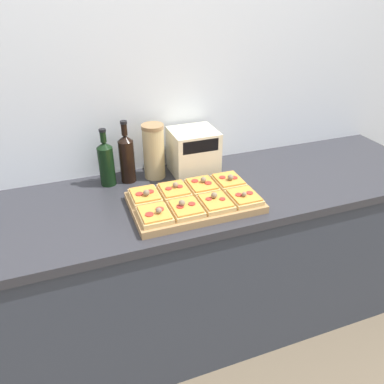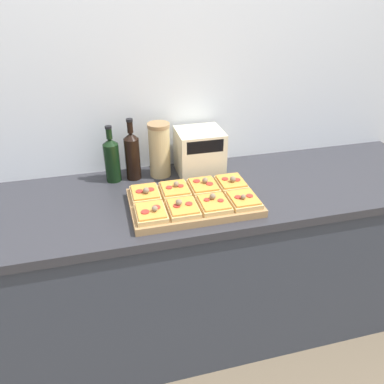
% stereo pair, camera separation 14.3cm
% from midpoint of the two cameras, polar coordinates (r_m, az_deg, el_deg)
% --- Properties ---
extents(ground_plane, '(12.00, 12.00, 0.00)m').
position_cam_midpoint_polar(ground_plane, '(2.12, 3.32, -26.21)').
color(ground_plane, brown).
extents(wall_back, '(6.00, 0.06, 2.50)m').
position_cam_midpoint_polar(wall_back, '(1.91, -1.80, 14.30)').
color(wall_back, silver).
rests_on(wall_back, ground_plane).
extents(kitchen_counter, '(2.63, 0.67, 0.89)m').
position_cam_midpoint_polar(kitchen_counter, '(1.99, 0.90, -11.47)').
color(kitchen_counter, '#333842').
rests_on(kitchen_counter, ground_plane).
extents(cutting_board, '(0.55, 0.33, 0.03)m').
position_cam_midpoint_polar(cutting_board, '(1.63, 2.78, -1.68)').
color(cutting_board, '#A37A4C').
rests_on(cutting_board, kitchen_counter).
extents(pizza_slice_back_left, '(0.12, 0.15, 0.06)m').
position_cam_midpoint_polar(pizza_slice_back_left, '(1.64, -4.67, -0.28)').
color(pizza_slice_back_left, tan).
rests_on(pizza_slice_back_left, cutting_board).
extents(pizza_slice_back_midleft, '(0.12, 0.15, 0.05)m').
position_cam_midpoint_polar(pizza_slice_back_midleft, '(1.66, -0.17, 0.30)').
color(pizza_slice_back_midleft, tan).
rests_on(pizza_slice_back_midleft, cutting_board).
extents(pizza_slice_back_midright, '(0.12, 0.15, 0.05)m').
position_cam_midpoint_polar(pizza_slice_back_midright, '(1.70, 4.18, 0.86)').
color(pizza_slice_back_midright, tan).
rests_on(pizza_slice_back_midright, cutting_board).
extents(pizza_slice_back_right, '(0.12, 0.15, 0.06)m').
position_cam_midpoint_polar(pizza_slice_back_right, '(1.74, 8.35, 1.37)').
color(pizza_slice_back_right, tan).
rests_on(pizza_slice_back_right, cutting_board).
extents(pizza_slice_front_left, '(0.12, 0.15, 0.05)m').
position_cam_midpoint_polar(pizza_slice_front_left, '(1.51, -3.58, -3.19)').
color(pizza_slice_front_left, tan).
rests_on(pizza_slice_front_left, cutting_board).
extents(pizza_slice_front_midleft, '(0.12, 0.15, 0.05)m').
position_cam_midpoint_polar(pizza_slice_front_midleft, '(1.53, 1.25, -2.51)').
color(pizza_slice_front_midleft, tan).
rests_on(pizza_slice_front_midleft, cutting_board).
extents(pizza_slice_front_midright, '(0.12, 0.15, 0.05)m').
position_cam_midpoint_polar(pizza_slice_front_midright, '(1.57, 5.95, -1.84)').
color(pizza_slice_front_midright, tan).
rests_on(pizza_slice_front_midright, cutting_board).
extents(pizza_slice_front_right, '(0.12, 0.15, 0.05)m').
position_cam_midpoint_polar(pizza_slice_front_right, '(1.62, 10.40, -1.23)').
color(pizza_slice_front_right, tan).
rests_on(pizza_slice_front_right, cutting_board).
extents(olive_oil_bottle, '(0.07, 0.07, 0.28)m').
position_cam_midpoint_polar(olive_oil_bottle, '(1.82, -9.92, 4.94)').
color(olive_oil_bottle, black).
rests_on(olive_oil_bottle, kitchen_counter).
extents(wine_bottle, '(0.07, 0.07, 0.31)m').
position_cam_midpoint_polar(wine_bottle, '(1.82, -6.87, 5.61)').
color(wine_bottle, black).
rests_on(wine_bottle, kitchen_counter).
extents(grain_jar_tall, '(0.11, 0.11, 0.27)m').
position_cam_midpoint_polar(grain_jar_tall, '(1.84, -2.75, 6.38)').
color(grain_jar_tall, tan).
rests_on(grain_jar_tall, kitchen_counter).
extents(toaster_oven, '(0.25, 0.21, 0.22)m').
position_cam_midpoint_polar(toaster_oven, '(1.88, 3.34, 6.10)').
color(toaster_oven, beige).
rests_on(toaster_oven, kitchen_counter).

